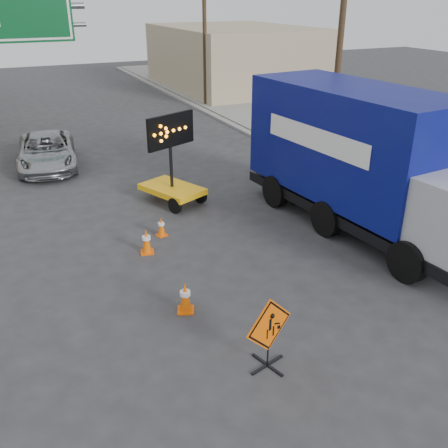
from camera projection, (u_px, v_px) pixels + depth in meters
ground at (299, 342)px, 10.89m from camera, size 100.00×100.00×0.00m
curb_right at (259, 138)px, 25.96m from camera, size 0.40×60.00×0.12m
sidewalk_right at (297, 133)px, 26.83m from camera, size 4.00×60.00×0.15m
building_right_far at (234, 57)px, 39.57m from camera, size 10.00×14.00×4.60m
utility_pole_near at (339, 54)px, 20.21m from camera, size 1.80×0.26×9.00m
utility_pole_far at (205, 32)px, 31.72m from camera, size 1.80×0.26×9.00m
construction_sign at (269, 331)px, 9.83m from camera, size 1.18×0.85×1.62m
arrow_board at (172, 184)px, 17.86m from camera, size 2.14×2.62×3.23m
pickup_truck at (47, 151)px, 21.57m from camera, size 2.96×5.36×1.42m
box_truck at (364, 168)px, 15.45m from camera, size 3.58×9.42×4.37m
cone_a at (185, 297)px, 11.79m from camera, size 0.51×0.51×0.78m
cone_b at (147, 241)px, 14.47m from camera, size 0.46×0.46×0.76m
cone_c at (161, 226)px, 15.53m from camera, size 0.38×0.38×0.63m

